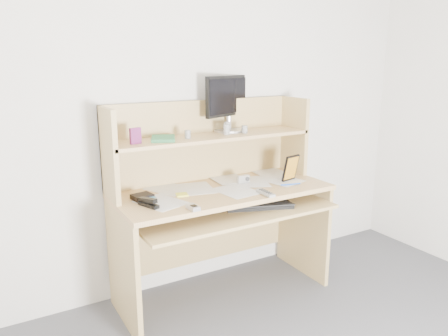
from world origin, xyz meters
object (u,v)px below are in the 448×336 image
keyboard (259,205)px  monitor (228,102)px  tv_remote (266,193)px  game_case (291,168)px  desk (217,194)px

keyboard → monitor: size_ratio=1.08×
tv_remote → game_case: (0.33, 0.17, 0.08)m
tv_remote → monitor: size_ratio=0.38×
keyboard → tv_remote: size_ratio=2.86×
desk → monitor: bearing=43.6°
keyboard → game_case: bearing=36.9°
desk → keyboard: size_ratio=3.10×
keyboard → game_case: 0.39m
desk → keyboard: bearing=-56.4°
tv_remote → game_case: bearing=30.3°
monitor → tv_remote: bearing=-114.4°
desk → game_case: (0.49, -0.15, 0.15)m
desk → keyboard: 0.30m
tv_remote → keyboard: bearing=91.8°
keyboard → tv_remote: bearing=-70.9°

